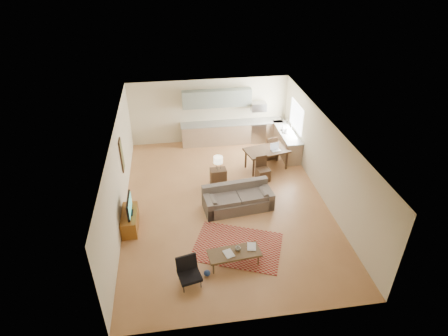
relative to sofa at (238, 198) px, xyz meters
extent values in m
plane|color=#AA7142|center=(-0.35, 0.36, -0.40)|extent=(9.00, 9.00, 0.00)
plane|color=white|center=(-0.35, 0.36, 2.30)|extent=(9.00, 9.00, 0.00)
plane|color=beige|center=(-0.35, 4.86, 0.95)|extent=(6.50, 0.00, 6.50)
plane|color=beige|center=(-0.35, -4.14, 0.95)|extent=(6.50, 0.00, 6.50)
plane|color=beige|center=(-3.60, 0.36, 0.95)|extent=(0.00, 9.00, 9.00)
plane|color=beige|center=(2.90, 0.36, 0.95)|extent=(0.00, 9.00, 9.00)
cube|color=#A5A8AD|center=(1.65, 4.54, 0.05)|extent=(0.62, 0.62, 0.90)
cube|color=#A5A8AD|center=(1.65, 4.56, 1.15)|extent=(0.62, 0.40, 0.35)
cube|color=gray|center=(-0.05, 4.69, 1.55)|extent=(2.80, 0.34, 0.70)
cube|color=white|center=(2.88, 3.36, 1.15)|extent=(0.02, 1.40, 1.05)
cube|color=maroon|center=(-0.32, -1.76, -0.39)|extent=(2.85, 2.43, 0.02)
imported|color=maroon|center=(-0.79, -2.46, 0.03)|extent=(0.41, 0.45, 0.03)
imported|color=navy|center=(-0.15, -2.23, 0.03)|extent=(0.36, 0.41, 0.02)
imported|color=black|center=(-0.42, -2.31, 0.10)|extent=(0.17, 0.17, 0.16)
imported|color=beige|center=(2.48, 3.62, 0.62)|extent=(0.12, 0.12, 0.19)
camera|label=1|loc=(-1.83, -9.45, 7.09)|focal=30.00mm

